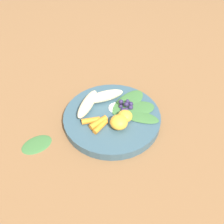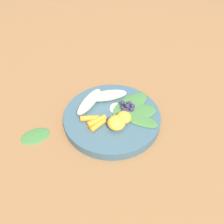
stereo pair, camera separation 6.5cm
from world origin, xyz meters
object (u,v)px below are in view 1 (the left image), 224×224
(kale_leaf_stray, at_px, (37,144))
(banana_peeled_right, at_px, (105,96))
(bowl, at_px, (112,118))
(orange_segment_near, at_px, (125,116))
(banana_peeled_left, at_px, (88,104))

(kale_leaf_stray, bearing_deg, banana_peeled_right, -173.32)
(kale_leaf_stray, bearing_deg, bowl, 170.64)
(bowl, xyz_separation_m, kale_leaf_stray, (-0.01, 0.22, -0.01))
(orange_segment_near, bearing_deg, bowl, 37.56)
(bowl, bearing_deg, orange_segment_near, -142.44)
(banana_peeled_right, bearing_deg, orange_segment_near, 102.15)
(banana_peeled_right, bearing_deg, bowl, 86.21)
(orange_segment_near, height_order, kale_leaf_stray, orange_segment_near)
(bowl, distance_m, kale_leaf_stray, 0.22)
(bowl, height_order, kale_leaf_stray, bowl)
(kale_leaf_stray, bearing_deg, banana_peeled_left, -171.29)
(banana_peeled_left, relative_size, kale_leaf_stray, 1.48)
(bowl, xyz_separation_m, banana_peeled_right, (0.06, -0.00, 0.03))
(banana_peeled_left, bearing_deg, kale_leaf_stray, -29.41)
(bowl, distance_m, banana_peeled_right, 0.07)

